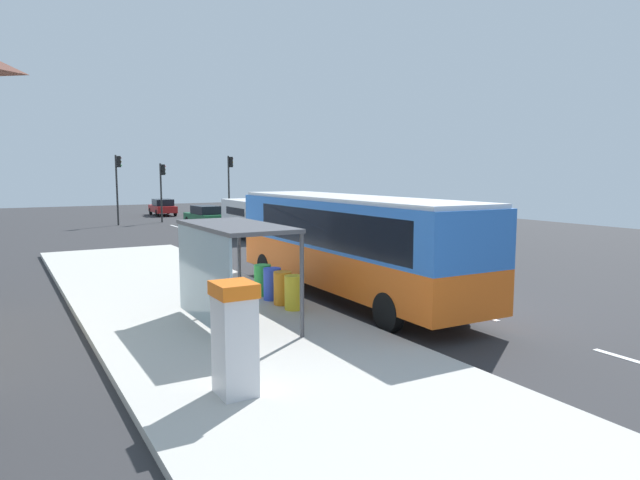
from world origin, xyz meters
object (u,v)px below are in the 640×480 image
recycling_bin_green (263,280)px  recycling_bin_blue (272,284)px  recycling_bin_orange (283,288)px  white_van (251,216)px  traffic_light_near_side (230,178)px  recycling_bin_yellow (294,292)px  sedan_far (205,215)px  traffic_light_far_side (118,179)px  traffic_light_median (162,183)px  bus_shelter (223,248)px  sedan_near (163,207)px  bus (348,240)px  ticket_machine (235,337)px

recycling_bin_green → recycling_bin_blue: bearing=-90.0°
recycling_bin_orange → white_van: bearing=69.7°
traffic_light_near_side → recycling_bin_green: bearing=-109.1°
recycling_bin_yellow → recycling_bin_green: same height
sedan_far → recycling_bin_green: bearing=-104.7°
traffic_light_far_side → traffic_light_median: (3.51, 0.80, -0.36)m
white_van → bus_shelter: size_ratio=1.31×
recycling_bin_yellow → recycling_bin_green: size_ratio=1.00×
sedan_near → traffic_light_near_side: size_ratio=0.84×
traffic_light_far_side → sedan_near: bearing=56.9°
traffic_light_median → bus_shelter: bearing=-101.9°
bus → bus_shelter: 4.99m
sedan_near → sedan_far: same height
bus → recycling_bin_orange: bearing=-170.4°
sedan_far → recycling_bin_orange: 26.98m
recycling_bin_green → sedan_near: bearing=80.1°
ticket_machine → traffic_light_far_side: bearing=82.5°
recycling_bin_yellow → traffic_light_median: size_ratio=0.20×
white_van → recycling_bin_blue: (-6.40, -16.63, -0.69)m
sedan_far → recycling_bin_yellow: sedan_far is taller
white_van → traffic_light_far_side: traffic_light_far_side is taller
recycling_bin_orange → recycling_bin_yellow: bearing=-90.0°
bus → recycling_bin_green: 2.93m
ticket_machine → traffic_light_far_side: 36.10m
bus → traffic_light_median: traffic_light_median is taller
recycling_bin_green → recycling_bin_orange: bearing=-90.0°
sedan_far → bus_shelter: 28.80m
recycling_bin_green → bus_shelter: size_ratio=0.24×
recycling_bin_yellow → bus_shelter: size_ratio=0.24×
sedan_near → traffic_light_near_side: 9.99m
ticket_machine → recycling_bin_blue: (3.62, 6.24, -0.52)m
traffic_light_near_side → sedan_near: bearing=109.4°
bus → ticket_machine: bus is taller
ticket_machine → traffic_light_near_side: (13.32, 34.92, 2.34)m
bus → recycling_bin_orange: bus is taller
bus → recycling_bin_yellow: bearing=-155.7°
sedan_far → traffic_light_far_side: 7.25m
recycling_bin_blue → sedan_far: bearing=75.7°
white_van → recycling_bin_green: (-6.40, -15.93, -0.69)m
recycling_bin_green → traffic_light_far_side: 28.94m
sedan_far → bus_shelter: bearing=-107.6°
recycling_bin_yellow → bus_shelter: 2.69m
sedan_far → traffic_light_near_side: 5.28m
traffic_light_near_side → bus_shelter: size_ratio=1.33×
sedan_far → recycling_bin_orange: size_ratio=4.73×
recycling_bin_orange → recycling_bin_blue: (0.00, 0.70, 0.00)m
bus → traffic_light_near_side: 29.89m
ticket_machine → sedan_far: bearing=72.3°
recycling_bin_yellow → ticket_machine: bearing=-126.8°
white_van → recycling_bin_yellow: (-6.40, -18.03, -0.69)m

